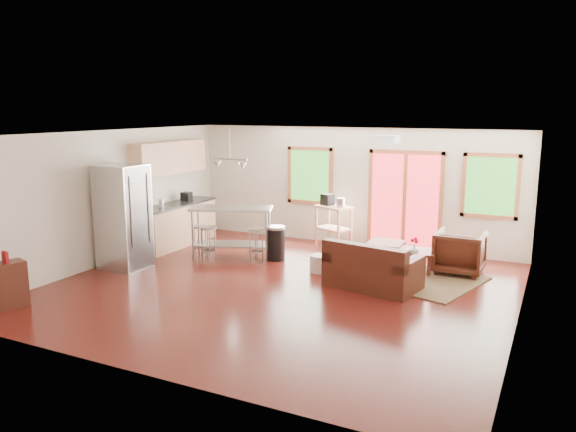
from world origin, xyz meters
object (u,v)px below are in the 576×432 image
at_px(rug, 407,276).
at_px(ottoman, 385,253).
at_px(armchair, 460,250).
at_px(refrigerator, 124,217).
at_px(kitchen_cart, 333,212).
at_px(coffee_table, 407,252).
at_px(loveseat, 372,270).
at_px(island, 231,223).

xyz_separation_m(rug, ottoman, (-0.61, 0.65, 0.21)).
height_order(armchair, refrigerator, refrigerator).
xyz_separation_m(armchair, kitchen_cart, (-2.81, 0.75, 0.36)).
bearing_deg(armchair, rug, 39.86).
bearing_deg(coffee_table, refrigerator, -156.62).
bearing_deg(rug, refrigerator, -160.74).
bearing_deg(coffee_table, kitchen_cart, 151.26).
distance_m(rug, ottoman, 0.92).
relative_size(rug, ottoman, 3.62).
relative_size(loveseat, coffee_table, 1.48).
distance_m(island, kitchen_cart, 2.27).
bearing_deg(loveseat, island, 178.36).
xyz_separation_m(coffee_table, ottoman, (-0.49, 0.29, -0.14)).
relative_size(loveseat, armchair, 1.89).
height_order(rug, loveseat, loveseat).
bearing_deg(armchair, coffee_table, 17.91).
relative_size(rug, armchair, 2.74).
xyz_separation_m(ottoman, island, (-2.97, -0.88, 0.49)).
xyz_separation_m(armchair, ottoman, (-1.41, 0.00, -0.22)).
bearing_deg(island, rug, 3.63).
distance_m(ottoman, island, 3.14).
bearing_deg(kitchen_cart, rug, -34.84).
height_order(rug, kitchen_cart, kitchen_cart).
height_order(island, kitchen_cart, kitchen_cart).
bearing_deg(loveseat, rug, 76.55).
xyz_separation_m(ottoman, refrigerator, (-4.41, -2.41, 0.77)).
height_order(coffee_table, ottoman, ottoman).
distance_m(armchair, island, 4.48).
height_order(rug, refrigerator, refrigerator).
distance_m(coffee_table, kitchen_cart, 2.21).
bearing_deg(rug, armchair, 39.36).
height_order(coffee_table, refrigerator, refrigerator).
relative_size(armchair, ottoman, 1.32).
xyz_separation_m(refrigerator, island, (1.43, 1.53, -0.27)).
relative_size(rug, coffee_table, 2.15).
relative_size(loveseat, kitchen_cart, 1.41).
relative_size(coffee_table, ottoman, 1.68).
xyz_separation_m(loveseat, refrigerator, (-4.63, -0.86, 0.67)).
distance_m(ottoman, refrigerator, 5.08).
height_order(refrigerator, island, refrigerator).
bearing_deg(ottoman, loveseat, -81.83).
xyz_separation_m(loveseat, island, (-3.20, 0.67, 0.39)).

